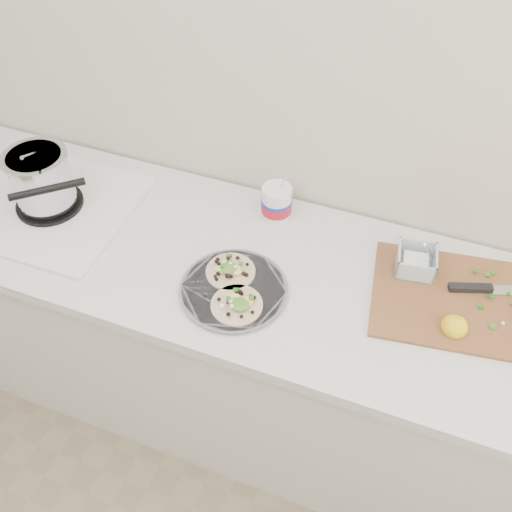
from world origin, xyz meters
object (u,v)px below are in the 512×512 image
(stove, at_px, (45,188))
(cutboard, at_px, (461,294))
(taco_plate, at_px, (234,288))
(tub, at_px, (277,201))

(stove, height_order, cutboard, stove)
(taco_plate, bearing_deg, cutboard, 18.60)
(taco_plate, xyz_separation_m, tub, (0.01, 0.34, 0.05))
(tub, bearing_deg, stove, -162.24)
(stove, height_order, taco_plate, stove)
(stove, relative_size, tub, 2.42)
(stove, xyz_separation_m, tub, (0.70, 0.23, -0.02))
(tub, bearing_deg, cutboard, -12.83)
(cutboard, bearing_deg, tub, 159.06)
(stove, bearing_deg, tub, 17.07)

